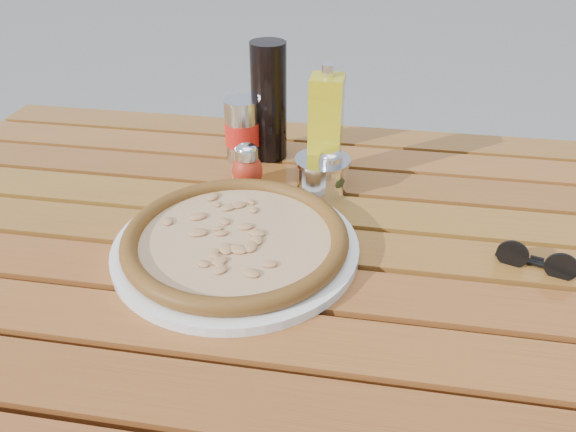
% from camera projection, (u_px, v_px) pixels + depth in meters
% --- Properties ---
extents(table, '(1.40, 0.90, 0.75)m').
position_uv_depth(table, '(286.00, 279.00, 0.89)').
color(table, '#3B230D').
rests_on(table, ground).
extents(plate, '(0.42, 0.42, 0.01)m').
position_uv_depth(plate, '(236.00, 247.00, 0.82)').
color(plate, white).
rests_on(plate, table).
extents(pizza, '(0.33, 0.33, 0.03)m').
position_uv_depth(pizza, '(236.00, 238.00, 0.82)').
color(pizza, beige).
rests_on(pizza, plate).
extents(pepper_shaker, '(0.07, 0.07, 0.08)m').
position_uv_depth(pepper_shaker, '(247.00, 166.00, 0.97)').
color(pepper_shaker, '#B62914').
rests_on(pepper_shaker, table).
extents(oregano_shaker, '(0.06, 0.06, 0.08)m').
position_uv_depth(oregano_shaker, '(330.00, 174.00, 0.95)').
color(oregano_shaker, '#354019').
rests_on(oregano_shaker, table).
extents(dark_bottle, '(0.07, 0.07, 0.22)m').
position_uv_depth(dark_bottle, '(269.00, 102.00, 1.04)').
color(dark_bottle, black).
rests_on(dark_bottle, table).
extents(soda_can, '(0.08, 0.08, 0.12)m').
position_uv_depth(soda_can, '(243.00, 131.00, 1.05)').
color(soda_can, silver).
rests_on(soda_can, table).
extents(olive_oil_cruet, '(0.06, 0.06, 0.21)m').
position_uv_depth(olive_oil_cruet, '(326.00, 129.00, 0.96)').
color(olive_oil_cruet, '#AE9F12').
rests_on(olive_oil_cruet, table).
extents(parmesan_tin, '(0.12, 0.12, 0.07)m').
position_uv_depth(parmesan_tin, '(322.00, 174.00, 0.97)').
color(parmesan_tin, white).
rests_on(parmesan_tin, table).
extents(sunglasses, '(0.11, 0.05, 0.04)m').
position_uv_depth(sunglasses, '(536.00, 261.00, 0.78)').
color(sunglasses, black).
rests_on(sunglasses, table).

